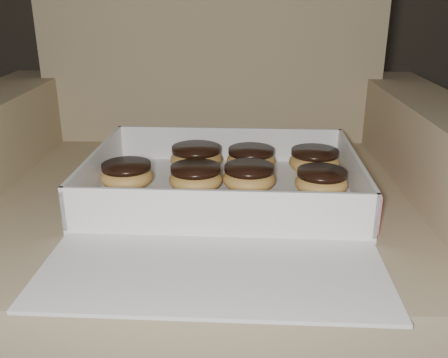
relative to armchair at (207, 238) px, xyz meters
The scene contains 13 objects.
armchair is the anchor object (origin of this frame).
bakery_box 0.20m from the armchair, 74.32° to the right, with size 0.44×0.52×0.07m.
donut_a 0.18m from the armchair, 97.11° to the right, with size 0.09×0.09×0.04m.
donut_b 0.16m from the armchair, 163.90° to the left, with size 0.10×0.10×0.05m.
donut_c 0.25m from the armchair, ahead, with size 0.09×0.09×0.05m.
donut_d 0.27m from the armchair, 28.22° to the right, with size 0.09×0.09×0.04m.
donut_e 0.20m from the armchair, 48.79° to the right, with size 0.09×0.09×0.04m.
donut_f 0.22m from the armchair, 147.54° to the right, with size 0.09×0.09×0.04m.
donut_g 0.18m from the armchair, ahead, with size 0.09×0.09×0.04m.
crumb_a 0.25m from the armchair, 102.37° to the right, with size 0.01×0.01×0.00m, color black.
crumb_b 0.20m from the armchair, 105.63° to the right, with size 0.01×0.01×0.00m, color black.
crumb_c 0.19m from the armchair, 114.21° to the right, with size 0.01×0.01×0.00m, color black.
crumb_d 0.23m from the armchair, 135.15° to the right, with size 0.01×0.01×0.00m, color black.
Camera 1 is at (0.12, -0.16, 0.75)m, focal length 40.00 mm.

